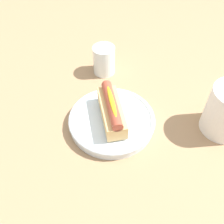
# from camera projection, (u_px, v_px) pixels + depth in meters

# --- Properties ---
(ground_plane) EXTENTS (2.40, 2.40, 0.00)m
(ground_plane) POSITION_uv_depth(u_px,v_px,m) (111.00, 123.00, 0.69)
(ground_plane) COLOR #9E7A56
(serving_bowl) EXTENTS (0.23, 0.23, 0.03)m
(serving_bowl) POSITION_uv_depth(u_px,v_px,m) (112.00, 120.00, 0.67)
(serving_bowl) COLOR silver
(serving_bowl) RESTS_ON ground_plane
(hotdog_front) EXTENTS (0.15, 0.05, 0.06)m
(hotdog_front) POSITION_uv_depth(u_px,v_px,m) (112.00, 110.00, 0.64)
(hotdog_front) COLOR #DBB270
(hotdog_front) RESTS_ON serving_bowl
(water_glass) EXTENTS (0.07, 0.07, 0.09)m
(water_glass) POSITION_uv_depth(u_px,v_px,m) (104.00, 61.00, 0.80)
(water_glass) COLOR white
(water_glass) RESTS_ON ground_plane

